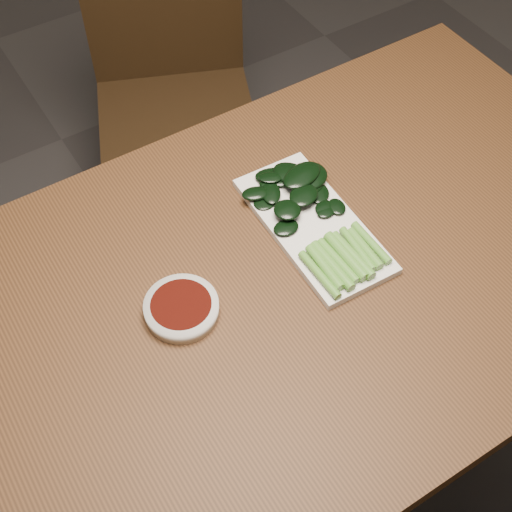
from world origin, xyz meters
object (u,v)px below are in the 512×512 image
object	(u,v)px
chair_far	(173,87)
gai_lan	(311,208)
table	(278,304)
sauce_bowl	(182,308)
serving_plate	(313,225)

from	to	relation	value
chair_far	gai_lan	xyz separation A→B (m)	(-0.09, -0.74, 0.29)
table	chair_far	xyz separation A→B (m)	(0.21, 0.82, -0.19)
chair_far	sauce_bowl	distance (m)	0.92
sauce_bowl	serving_plate	size ratio (longest dim) A/B	0.37
sauce_bowl	gai_lan	bearing A→B (deg)	11.20
table	gai_lan	world-z (taller)	gai_lan
serving_plate	gai_lan	distance (m)	0.03
table	sauce_bowl	xyz separation A→B (m)	(-0.17, 0.03, 0.08)
chair_far	gai_lan	size ratio (longest dim) A/B	2.84
table	sauce_bowl	distance (m)	0.19
chair_far	serving_plate	world-z (taller)	chair_far
table	gai_lan	bearing A→B (deg)	35.35
serving_plate	table	bearing A→B (deg)	-150.59
table	sauce_bowl	world-z (taller)	sauce_bowl
table	chair_far	distance (m)	0.87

